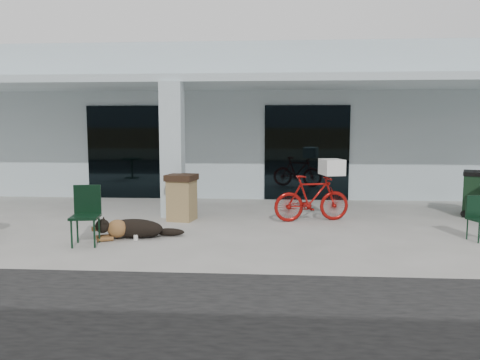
# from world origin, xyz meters

# --- Properties ---
(ground) EXTENTS (80.00, 80.00, 0.00)m
(ground) POSITION_xyz_m (0.00, 0.00, 0.00)
(ground) COLOR #AEAAA4
(ground) RESTS_ON ground
(building) EXTENTS (22.00, 7.00, 4.50)m
(building) POSITION_xyz_m (0.00, 8.50, 2.25)
(building) COLOR silver
(building) RESTS_ON ground
(storefront_glass_left) EXTENTS (2.80, 0.06, 2.70)m
(storefront_glass_left) POSITION_xyz_m (-3.20, 4.98, 1.35)
(storefront_glass_left) COLOR black
(storefront_glass_left) RESTS_ON ground
(storefront_glass_right) EXTENTS (2.40, 0.06, 2.70)m
(storefront_glass_right) POSITION_xyz_m (1.80, 4.98, 1.35)
(storefront_glass_right) COLOR black
(storefront_glass_right) RESTS_ON ground
(column) EXTENTS (0.50, 0.50, 3.12)m
(column) POSITION_xyz_m (-1.50, 2.30, 1.56)
(column) COLOR silver
(column) RESTS_ON ground
(overhang) EXTENTS (22.00, 2.80, 0.18)m
(overhang) POSITION_xyz_m (0.00, 3.60, 3.21)
(overhang) COLOR silver
(overhang) RESTS_ON column
(bicycle) EXTENTS (1.78, 0.88, 1.03)m
(bicycle) POSITION_xyz_m (1.71, 1.90, 0.52)
(bicycle) COLOR maroon
(bicycle) RESTS_ON ground
(laundry_basket) EXTENTS (0.56, 0.67, 0.35)m
(laundry_basket) POSITION_xyz_m (2.14, 2.01, 1.21)
(laundry_basket) COLOR white
(laundry_basket) RESTS_ON bicycle
(dog) EXTENTS (1.32, 0.91, 0.42)m
(dog) POSITION_xyz_m (-1.77, 0.05, 0.21)
(dog) COLOR black
(dog) RESTS_ON ground
(cup_near_dog) EXTENTS (0.09, 0.09, 0.10)m
(cup_near_dog) POSITION_xyz_m (-1.70, -0.09, 0.05)
(cup_near_dog) COLOR white
(cup_near_dog) RESTS_ON ground
(cafe_chair_near) EXTENTS (0.55, 0.59, 1.06)m
(cafe_chair_near) POSITION_xyz_m (-2.47, -0.54, 0.53)
(cafe_chair_near) COLOR #10301D
(cafe_chair_near) RESTS_ON ground
(trash_receptacle) EXTENTS (0.71, 0.71, 1.04)m
(trash_receptacle) POSITION_xyz_m (-1.20, 1.80, 0.52)
(trash_receptacle) COLOR olive
(trash_receptacle) RESTS_ON ground
(wheeled_bin) EXTENTS (0.92, 1.02, 1.06)m
(wheeled_bin) POSITION_xyz_m (5.66, 2.80, 0.53)
(wheeled_bin) COLOR black
(wheeled_bin) RESTS_ON ground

